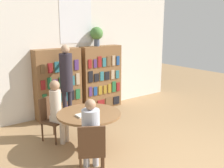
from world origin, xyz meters
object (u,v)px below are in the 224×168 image
object	(u,v)px
reading_table	(89,119)
chair_near_camera	(92,148)
bookshelf_left	(58,84)
chair_left_side	(51,117)
librarian_standing	(66,76)
seated_reader_left	(58,108)
bookshelf_right	(101,77)
flower_vase	(97,34)
seated_reader_right	(91,131)

from	to	relation	value
reading_table	chair_near_camera	xyz separation A→B (m)	(-0.46, -0.80, -0.11)
bookshelf_left	reading_table	distance (m)	1.96
chair_left_side	librarian_standing	distance (m)	1.10
bookshelf_left	chair_near_camera	bearing A→B (deg)	-105.76
reading_table	seated_reader_left	bearing A→B (deg)	114.34
bookshelf_left	librarian_standing	world-z (taller)	librarian_standing
bookshelf_right	reading_table	world-z (taller)	bookshelf_right
chair_left_side	flower_vase	bearing A→B (deg)	-173.71
flower_vase	bookshelf_right	bearing A→B (deg)	-2.02
bookshelf_right	chair_left_side	bearing A→B (deg)	-151.12
seated_reader_right	chair_left_side	bearing A→B (deg)	120.14
librarian_standing	chair_near_camera	bearing A→B (deg)	-108.48
chair_near_camera	seated_reader_right	xyz separation A→B (m)	(0.09, 0.16, 0.20)
bookshelf_left	chair_left_side	size ratio (longest dim) A/B	1.96
bookshelf_right	flower_vase	xyz separation A→B (m)	(-0.13, 0.00, 1.16)
bookshelf_left	reading_table	world-z (taller)	bookshelf_left
chair_near_camera	seated_reader_left	size ratio (longest dim) A/B	0.70
flower_vase	seated_reader_right	xyz separation A→B (m)	(-1.83, -2.57, -1.33)
bookshelf_right	seated_reader_right	bearing A→B (deg)	-127.28
flower_vase	chair_near_camera	world-z (taller)	flower_vase
reading_table	seated_reader_right	bearing A→B (deg)	-119.66
bookshelf_right	librarian_standing	xyz separation A→B (m)	(-1.30, -0.50, 0.28)
librarian_standing	seated_reader_left	bearing A→B (deg)	-128.11
bookshelf_left	chair_left_side	distance (m)	1.34
chair_left_side	seated_reader_right	bearing A→B (deg)	66.14
seated_reader_left	chair_left_side	bearing A→B (deg)	-90.00
bookshelf_left	reading_table	size ratio (longest dim) A/B	1.47
bookshelf_right	flower_vase	bearing A→B (deg)	177.98
reading_table	bookshelf_left	bearing A→B (deg)	80.75
flower_vase	chair_near_camera	size ratio (longest dim) A/B	0.57
seated_reader_left	librarian_standing	world-z (taller)	librarian_standing
chair_left_side	seated_reader_right	xyz separation A→B (m)	(0.01, -1.48, 0.20)
flower_vase	chair_left_side	world-z (taller)	flower_vase
chair_near_camera	seated_reader_left	distance (m)	1.49
reading_table	seated_reader_left	xyz separation A→B (m)	(-0.30, 0.67, 0.10)
chair_left_side	seated_reader_left	xyz separation A→B (m)	(0.08, -0.17, 0.21)
reading_table	seated_reader_left	distance (m)	0.74
flower_vase	librarian_standing	world-z (taller)	flower_vase
bookshelf_left	seated_reader_right	distance (m)	2.66
librarian_standing	seated_reader_right	bearing A→B (deg)	-107.57
flower_vase	reading_table	xyz separation A→B (m)	(-1.46, -1.93, -1.42)
bookshelf_right	reading_table	distance (m)	2.51
flower_vase	bookshelf_left	bearing A→B (deg)	-179.77
bookshelf_right	librarian_standing	bearing A→B (deg)	-158.90
chair_near_camera	librarian_standing	size ratio (longest dim) A/B	0.47
seated_reader_left	librarian_standing	xyz separation A→B (m)	(0.59, 0.75, 0.43)
reading_table	seated_reader_right	distance (m)	0.75
reading_table	seated_reader_left	size ratio (longest dim) A/B	0.94
seated_reader_right	librarian_standing	distance (m)	2.21
bookshelf_right	seated_reader_left	xyz separation A→B (m)	(-1.89, -1.25, -0.16)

